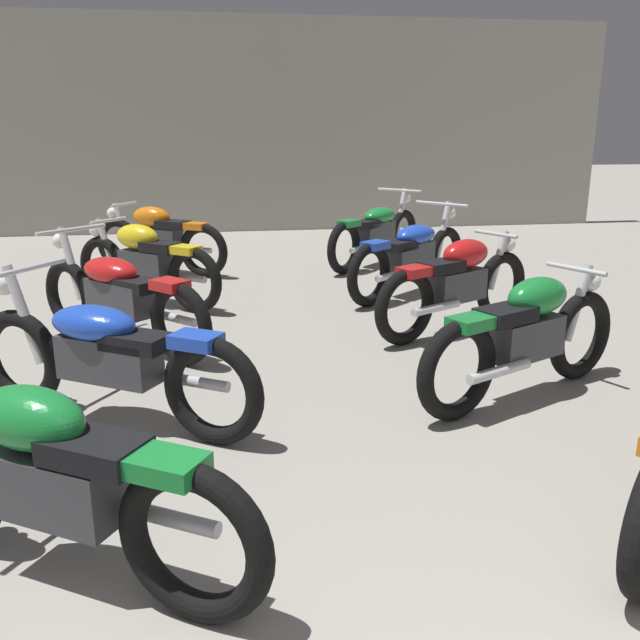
% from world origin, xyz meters
% --- Properties ---
extents(back_wall, '(12.85, 0.24, 3.60)m').
position_xyz_m(back_wall, '(0.00, 12.12, 1.80)').
color(back_wall, '#9E998E').
rests_on(back_wall, ground).
extents(motorcycle_left_row_1, '(1.74, 1.12, 0.88)m').
position_xyz_m(motorcycle_left_row_1, '(-1.39, 2.40, 0.46)').
color(motorcycle_left_row_1, black).
rests_on(motorcycle_left_row_1, ground).
extents(motorcycle_left_row_2, '(1.90, 1.24, 0.97)m').
position_xyz_m(motorcycle_left_row_2, '(-1.39, 3.98, 0.45)').
color(motorcycle_left_row_2, black).
rests_on(motorcycle_left_row_2, ground).
extents(motorcycle_left_row_3, '(1.58, 1.64, 0.97)m').
position_xyz_m(motorcycle_left_row_3, '(-1.51, 5.59, 0.45)').
color(motorcycle_left_row_3, black).
rests_on(motorcycle_left_row_3, ground).
extents(motorcycle_left_row_4, '(1.59, 1.34, 0.88)m').
position_xyz_m(motorcycle_left_row_4, '(-1.41, 7.02, 0.46)').
color(motorcycle_left_row_4, black).
rests_on(motorcycle_left_row_4, ground).
extents(motorcycle_left_row_5, '(1.73, 1.13, 0.88)m').
position_xyz_m(motorcycle_left_row_5, '(-1.38, 8.61, 0.46)').
color(motorcycle_left_row_5, black).
rests_on(motorcycle_left_row_5, ground).
extents(motorcycle_right_row_2, '(1.81, 0.97, 0.88)m').
position_xyz_m(motorcycle_right_row_2, '(1.39, 3.97, 0.46)').
color(motorcycle_right_row_2, black).
rests_on(motorcycle_right_row_2, ground).
extents(motorcycle_right_row_3, '(1.78, 1.04, 0.88)m').
position_xyz_m(motorcycle_right_row_3, '(1.48, 5.57, 0.46)').
color(motorcycle_right_row_3, black).
rests_on(motorcycle_right_row_3, ground).
extents(motorcycle_right_row_4, '(1.74, 1.47, 0.97)m').
position_xyz_m(motorcycle_right_row_4, '(1.47, 7.05, 0.45)').
color(motorcycle_right_row_4, black).
rests_on(motorcycle_right_row_4, ground).
extents(motorcycle_right_row_5, '(1.62, 1.61, 0.97)m').
position_xyz_m(motorcycle_right_row_5, '(1.48, 8.73, 0.45)').
color(motorcycle_right_row_5, black).
rests_on(motorcycle_right_row_5, ground).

